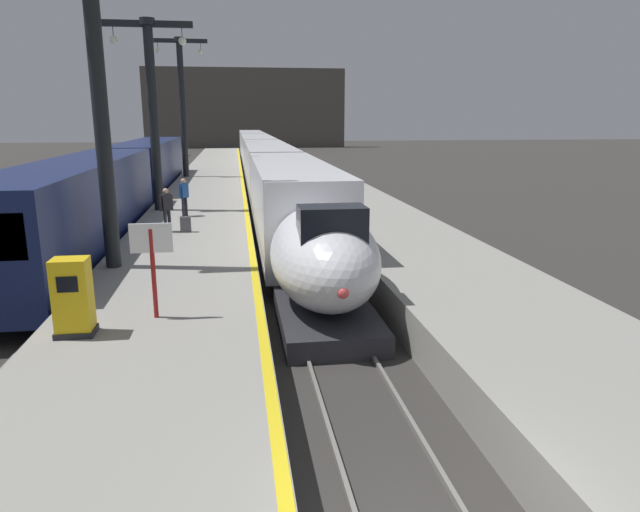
% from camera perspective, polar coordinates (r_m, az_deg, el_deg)
% --- Properties ---
extents(platform_left, '(4.80, 110.00, 1.05)m').
position_cam_1_polar(platform_left, '(30.59, -11.74, 4.25)').
color(platform_left, gray).
rests_on(platform_left, ground).
extents(platform_right, '(4.80, 110.00, 1.05)m').
position_cam_1_polar(platform_right, '(31.17, 3.34, 4.68)').
color(platform_right, gray).
rests_on(platform_right, ground).
extents(platform_left_safety_stripe, '(0.20, 107.80, 0.01)m').
position_cam_1_polar(platform_left_safety_stripe, '(30.46, -7.48, 5.38)').
color(platform_left_safety_stripe, yellow).
rests_on(platform_left_safety_stripe, platform_left).
extents(rail_main_left, '(0.08, 110.00, 0.12)m').
position_cam_1_polar(rail_main_left, '(33.36, -5.76, 4.42)').
color(rail_main_left, slate).
rests_on(rail_main_left, ground).
extents(rail_main_right, '(0.08, 110.00, 0.12)m').
position_cam_1_polar(rail_main_right, '(33.46, -3.19, 4.49)').
color(rail_main_right, slate).
rests_on(rail_main_right, ground).
extents(rail_secondary_left, '(0.08, 110.00, 0.12)m').
position_cam_1_polar(rail_secondary_left, '(33.98, -19.57, 3.86)').
color(rail_secondary_left, slate).
rests_on(rail_secondary_left, ground).
extents(rail_secondary_right, '(0.08, 110.00, 0.12)m').
position_cam_1_polar(rail_secondary_right, '(33.72, -17.06, 3.98)').
color(rail_secondary_right, slate).
rests_on(rail_secondary_right, ground).
extents(highspeed_train_main, '(2.92, 74.43, 3.60)m').
position_cam_1_polar(highspeed_train_main, '(48.21, -5.80, 9.54)').
color(highspeed_train_main, silver).
rests_on(highspeed_train_main, ground).
extents(regional_train_adjacent, '(2.85, 36.60, 3.80)m').
position_cam_1_polar(regional_train_adjacent, '(32.33, -18.97, 7.16)').
color(regional_train_adjacent, '#141E4C').
rests_on(regional_train_adjacent, ground).
extents(station_column_mid, '(4.00, 0.68, 9.90)m').
position_cam_1_polar(station_column_mid, '(17.67, -21.46, 17.88)').
color(station_column_mid, black).
rests_on(station_column_mid, platform_left).
extents(station_column_far, '(4.00, 0.68, 8.65)m').
position_cam_1_polar(station_column_far, '(28.35, -16.41, 14.97)').
color(station_column_far, black).
rests_on(station_column_far, platform_left).
extents(station_column_distant, '(4.00, 0.68, 9.91)m').
position_cam_1_polar(station_column_distant, '(44.46, -13.61, 15.33)').
color(station_column_distant, black).
rests_on(station_column_distant, platform_left).
extents(passenger_near_edge, '(0.48, 0.40, 1.69)m').
position_cam_1_polar(passenger_near_edge, '(22.89, -15.07, 4.81)').
color(passenger_near_edge, '#23232D').
rests_on(passenger_near_edge, platform_left).
extents(passenger_mid_platform, '(0.41, 0.46, 1.69)m').
position_cam_1_polar(passenger_mid_platform, '(26.36, -13.42, 6.02)').
color(passenger_mid_platform, '#23232D').
rests_on(passenger_mid_platform, platform_left).
extents(rolling_suitcase, '(0.40, 0.22, 0.98)m').
position_cam_1_polar(rolling_suitcase, '(22.73, -13.26, 3.10)').
color(rolling_suitcase, '#4C4C51').
rests_on(rolling_suitcase, platform_left).
extents(ticket_machine_yellow, '(0.76, 0.62, 1.60)m').
position_cam_1_polar(ticket_machine_yellow, '(12.59, -23.41, -4.05)').
color(ticket_machine_yellow, yellow).
rests_on(ticket_machine_yellow, platform_left).
extents(departure_info_board, '(0.90, 0.10, 2.12)m').
position_cam_1_polar(departure_info_board, '(12.88, -16.42, 0.45)').
color(departure_info_board, maroon).
rests_on(departure_info_board, platform_left).
extents(terminus_back_wall, '(36.00, 2.00, 14.00)m').
position_cam_1_polar(terminus_back_wall, '(107.44, -7.42, 14.41)').
color(terminus_back_wall, '#4C4742').
rests_on(terminus_back_wall, ground).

